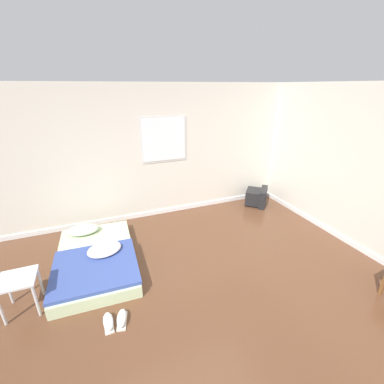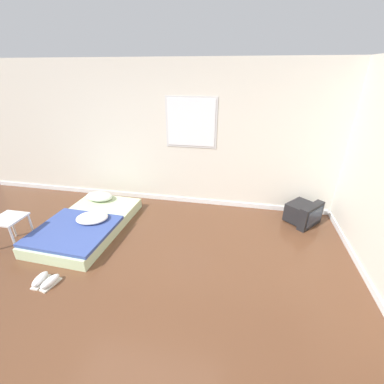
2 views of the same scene
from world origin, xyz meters
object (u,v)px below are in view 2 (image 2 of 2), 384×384
object	(u,v)px
side_stool	(10,223)
sneaker_pair	(45,281)
mattress_bed	(87,223)
crt_tv	(303,213)

from	to	relation	value
side_stool	sneaker_pair	bearing A→B (deg)	-32.21
mattress_bed	crt_tv	size ratio (longest dim) A/B	2.82
mattress_bed	sneaker_pair	bearing A→B (deg)	-83.06
sneaker_pair	side_stool	bearing A→B (deg)	147.79
mattress_bed	sneaker_pair	xyz separation A→B (m)	(0.15, -1.21, -0.07)
crt_tv	sneaker_pair	xyz separation A→B (m)	(-3.40, -2.11, -0.14)
mattress_bed	sneaker_pair	size ratio (longest dim) A/B	6.48
crt_tv	sneaker_pair	bearing A→B (deg)	-148.12
mattress_bed	crt_tv	world-z (taller)	crt_tv
side_stool	mattress_bed	bearing A→B (deg)	34.29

